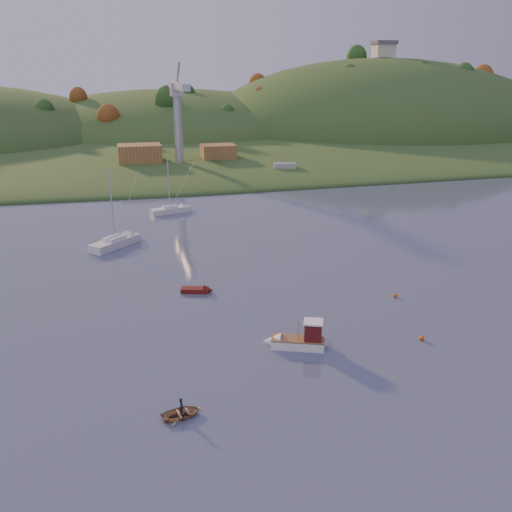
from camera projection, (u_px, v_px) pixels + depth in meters
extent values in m
plane|color=#333D54|center=(373.00, 475.00, 38.52)|extent=(500.00, 500.00, 0.00)
cube|color=#274E1F|center=(144.00, 130.00, 250.00)|extent=(620.00, 220.00, 1.50)
ellipsoid|color=#274E1F|center=(157.00, 150.00, 190.24)|extent=(640.00, 150.00, 7.00)
ellipsoid|color=#274E1F|center=(172.00, 134.00, 233.97)|extent=(140.00, 120.00, 36.00)
ellipsoid|color=#274E1F|center=(378.00, 133.00, 240.18)|extent=(150.00, 130.00, 60.00)
cube|color=beige|center=(384.00, 51.00, 229.95)|extent=(8.00, 6.00, 5.00)
cube|color=#595960|center=(384.00, 42.00, 228.94)|extent=(9.00, 7.00, 1.50)
cube|color=slate|center=(190.00, 166.00, 151.50)|extent=(42.00, 16.00, 2.40)
cube|color=brown|center=(140.00, 154.00, 148.23)|extent=(11.00, 8.00, 4.80)
cube|color=brown|center=(218.00, 152.00, 154.21)|extent=(9.00, 7.00, 4.00)
cylinder|color=#B7B7BC|center=(178.00, 128.00, 145.74)|extent=(2.20, 2.20, 18.00)
cube|color=#B7B7BC|center=(177.00, 90.00, 142.75)|extent=(3.20, 3.20, 3.20)
cube|color=#B7B7BC|center=(181.00, 87.00, 134.16)|extent=(1.80, 18.00, 1.60)
cube|color=#B7B7BC|center=(174.00, 85.00, 147.03)|extent=(1.80, 10.00, 1.60)
cube|color=white|center=(298.00, 343.00, 55.93)|extent=(5.50, 3.66, 0.93)
cone|color=white|center=(272.00, 342.00, 56.26)|extent=(2.38, 2.40, 1.86)
cube|color=brown|center=(298.00, 339.00, 55.78)|extent=(5.51, 3.71, 0.12)
cube|color=#521313|center=(313.00, 331.00, 55.31)|extent=(2.12, 2.06, 1.86)
cube|color=white|center=(313.00, 322.00, 55.00)|extent=(2.38, 2.33, 0.16)
cylinder|color=silver|center=(298.00, 327.00, 55.40)|extent=(0.10, 0.10, 2.48)
cube|color=silver|center=(115.00, 243.00, 87.32)|extent=(8.02, 8.05, 1.20)
cube|color=silver|center=(115.00, 239.00, 87.12)|extent=(3.70, 3.71, 0.76)
cylinder|color=silver|center=(112.00, 204.00, 85.41)|extent=(0.18, 0.18, 10.92)
cylinder|color=silver|center=(114.00, 237.00, 87.04)|extent=(2.55, 2.56, 0.12)
cylinder|color=silver|center=(114.00, 237.00, 87.01)|extent=(2.41, 2.42, 0.36)
cube|color=silver|center=(170.00, 210.00, 107.79)|extent=(7.61, 4.23, 1.00)
cube|color=silver|center=(170.00, 207.00, 107.62)|extent=(3.10, 2.37, 0.64)
cylinder|color=silver|center=(169.00, 184.00, 106.20)|extent=(0.18, 0.18, 9.11)
cylinder|color=silver|center=(170.00, 206.00, 107.54)|extent=(2.82, 0.97, 0.12)
cylinder|color=silver|center=(170.00, 206.00, 107.51)|extent=(2.54, 1.09, 0.36)
imported|color=#9E7A57|center=(182.00, 413.00, 44.86)|extent=(3.60, 2.87, 0.67)
imported|color=black|center=(181.00, 409.00, 44.74)|extent=(0.43, 0.57, 1.42)
cube|color=#58130C|center=(195.00, 290.00, 69.79)|extent=(3.58, 2.23, 0.56)
cone|color=#58130C|center=(208.00, 290.00, 69.73)|extent=(1.50, 1.61, 1.33)
cube|color=#51606B|center=(284.00, 173.00, 143.89)|extent=(13.75, 7.23, 1.68)
cube|color=#B7B7BC|center=(285.00, 167.00, 143.45)|extent=(6.06, 3.88, 2.24)
sphere|color=#E14E0B|center=(422.00, 338.00, 57.50)|extent=(0.50, 0.50, 0.50)
sphere|color=#E14E0B|center=(395.00, 295.00, 68.27)|extent=(0.50, 0.50, 0.50)
sphere|color=#E14E0B|center=(117.00, 237.00, 91.85)|extent=(0.50, 0.50, 0.50)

